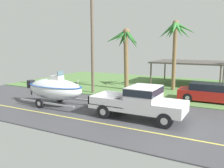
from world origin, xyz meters
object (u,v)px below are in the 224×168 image
object	(u,v)px
utility_pole	(92,39)
palm_tree_near_left	(126,44)
parked_sedan_near	(212,93)
palm_tree_mid	(176,36)
carport_awning	(189,62)
pickup_truck_towing	(143,101)
boat_on_trailer	(55,89)

from	to	relation	value
utility_pole	palm_tree_near_left	bearing A→B (deg)	54.52
parked_sedan_near	utility_pole	bearing A→B (deg)	-172.06
parked_sedan_near	utility_pole	xyz separation A→B (m)	(-9.40, -1.31, 3.97)
parked_sedan_near	palm_tree_mid	world-z (taller)	palm_tree_mid
palm_tree_mid	carport_awning	bearing A→B (deg)	81.12
pickup_truck_towing	carport_awning	xyz separation A→B (m)	(-0.00, 13.14, 1.32)
boat_on_trailer	palm_tree_mid	size ratio (longest dim) A/B	0.90
boat_on_trailer	carport_awning	bearing A→B (deg)	64.07
palm_tree_mid	utility_pole	size ratio (longest dim) A/B	0.70
boat_on_trailer	palm_tree_near_left	xyz separation A→B (m)	(1.84, 7.43, 3.09)
palm_tree_near_left	palm_tree_mid	bearing A→B (deg)	25.99
carport_awning	utility_pole	bearing A→B (deg)	-127.60
parked_sedan_near	carport_awning	distance (m)	7.82
palm_tree_mid	utility_pole	xyz separation A→B (m)	(-5.83, -4.56, -0.22)
parked_sedan_near	palm_tree_near_left	world-z (taller)	palm_tree_near_left
carport_awning	palm_tree_near_left	xyz separation A→B (m)	(-4.54, -5.71, 1.90)
pickup_truck_towing	parked_sedan_near	world-z (taller)	pickup_truck_towing
boat_on_trailer	parked_sedan_near	xyz separation A→B (m)	(9.37, 6.11, -0.49)
boat_on_trailer	carport_awning	world-z (taller)	carport_awning
palm_tree_near_left	carport_awning	bearing A→B (deg)	51.47
parked_sedan_near	palm_tree_near_left	xyz separation A→B (m)	(-7.53, 1.32, 3.58)
carport_awning	boat_on_trailer	bearing A→B (deg)	-115.93
boat_on_trailer	palm_tree_mid	distance (m)	11.62
boat_on_trailer	carport_awning	size ratio (longest dim) A/B	0.82
palm_tree_near_left	utility_pole	size ratio (longest dim) A/B	0.63
boat_on_trailer	utility_pole	xyz separation A→B (m)	(-0.03, 4.80, 3.49)
palm_tree_near_left	parked_sedan_near	bearing A→B (deg)	-9.95
boat_on_trailer	palm_tree_mid	world-z (taller)	palm_tree_mid
boat_on_trailer	palm_tree_near_left	world-z (taller)	palm_tree_near_left
boat_on_trailer	palm_tree_mid	xyz separation A→B (m)	(5.80, 9.36, 3.70)
carport_awning	palm_tree_near_left	bearing A→B (deg)	-128.53
palm_tree_near_left	palm_tree_mid	xyz separation A→B (m)	(3.95, 1.93, 0.61)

